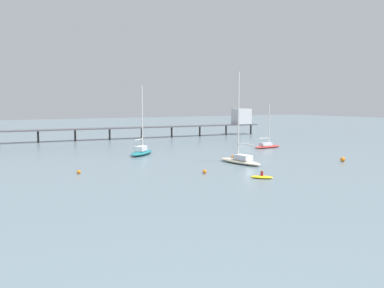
{
  "coord_description": "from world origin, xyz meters",
  "views": [
    {
      "loc": [
        -45.19,
        -57.0,
        9.98
      ],
      "look_at": [
        0.0,
        18.65,
        1.5
      ],
      "focal_mm": 41.19,
      "sensor_mm": 36.0,
      "label": 1
    }
  ],
  "objects_px": {
    "pier": "(185,122)",
    "sailboat_teal": "(141,151)",
    "mooring_buoy_mid": "(79,172)",
    "sailboat_cream": "(240,159)",
    "mooring_buoy_outer": "(343,159)",
    "mooring_buoy_inner": "(205,171)",
    "sailboat_red": "(267,145)",
    "dinghy_yellow": "(262,177)",
    "mooring_buoy_near": "(233,157)"
  },
  "relations": [
    {
      "from": "mooring_buoy_mid",
      "to": "sailboat_red",
      "type": "bearing_deg",
      "value": 16.24
    },
    {
      "from": "dinghy_yellow",
      "to": "mooring_buoy_inner",
      "type": "relative_size",
      "value": 5.43
    },
    {
      "from": "mooring_buoy_mid",
      "to": "sailboat_cream",
      "type": "bearing_deg",
      "value": -7.7
    },
    {
      "from": "dinghy_yellow",
      "to": "mooring_buoy_outer",
      "type": "distance_m",
      "value": 22.65
    },
    {
      "from": "mooring_buoy_near",
      "to": "dinghy_yellow",
      "type": "bearing_deg",
      "value": -115.46
    },
    {
      "from": "pier",
      "to": "mooring_buoy_near",
      "type": "bearing_deg",
      "value": -110.07
    },
    {
      "from": "sailboat_teal",
      "to": "sailboat_cream",
      "type": "xyz_separation_m",
      "value": [
        8.9,
        -18.88,
        0.04
      ]
    },
    {
      "from": "sailboat_teal",
      "to": "dinghy_yellow",
      "type": "height_order",
      "value": "sailboat_teal"
    },
    {
      "from": "sailboat_cream",
      "to": "mooring_buoy_inner",
      "type": "distance_m",
      "value": 11.5
    },
    {
      "from": "sailboat_cream",
      "to": "sailboat_red",
      "type": "bearing_deg",
      "value": 39.99
    },
    {
      "from": "sailboat_teal",
      "to": "dinghy_yellow",
      "type": "xyz_separation_m",
      "value": [
        3.01,
        -31.29,
        -0.56
      ]
    },
    {
      "from": "pier",
      "to": "mooring_buoy_inner",
      "type": "bearing_deg",
      "value": -117.47
    },
    {
      "from": "pier",
      "to": "sailboat_cream",
      "type": "xyz_separation_m",
      "value": [
        -19.92,
        -52.7,
        -3.34
      ]
    },
    {
      "from": "mooring_buoy_outer",
      "to": "mooring_buoy_inner",
      "type": "height_order",
      "value": "mooring_buoy_outer"
    },
    {
      "from": "sailboat_teal",
      "to": "mooring_buoy_near",
      "type": "bearing_deg",
      "value": -47.88
    },
    {
      "from": "pier",
      "to": "sailboat_red",
      "type": "distance_m",
      "value": 36.29
    },
    {
      "from": "sailboat_teal",
      "to": "mooring_buoy_mid",
      "type": "distance_m",
      "value": 22.59
    },
    {
      "from": "sailboat_teal",
      "to": "mooring_buoy_inner",
      "type": "xyz_separation_m",
      "value": [
        -1.31,
        -24.13,
        -0.48
      ]
    },
    {
      "from": "mooring_buoy_near",
      "to": "mooring_buoy_inner",
      "type": "relative_size",
      "value": 1.11
    },
    {
      "from": "pier",
      "to": "sailboat_teal",
      "type": "height_order",
      "value": "sailboat_teal"
    },
    {
      "from": "pier",
      "to": "mooring_buoy_inner",
      "type": "distance_m",
      "value": 65.44
    },
    {
      "from": "sailboat_teal",
      "to": "mooring_buoy_mid",
      "type": "height_order",
      "value": "sailboat_teal"
    },
    {
      "from": "sailboat_red",
      "to": "mooring_buoy_mid",
      "type": "bearing_deg",
      "value": -163.76
    },
    {
      "from": "mooring_buoy_mid",
      "to": "mooring_buoy_near",
      "type": "height_order",
      "value": "mooring_buoy_near"
    },
    {
      "from": "mooring_buoy_inner",
      "to": "mooring_buoy_mid",
      "type": "bearing_deg",
      "value": 150.2
    },
    {
      "from": "sailboat_teal",
      "to": "mooring_buoy_mid",
      "type": "xyz_separation_m",
      "value": [
        -16.48,
        -15.45,
        -0.49
      ]
    },
    {
      "from": "dinghy_yellow",
      "to": "mooring_buoy_inner",
      "type": "bearing_deg",
      "value": 121.13
    },
    {
      "from": "sailboat_cream",
      "to": "mooring_buoy_mid",
      "type": "bearing_deg",
      "value": 172.3
    },
    {
      "from": "sailboat_cream",
      "to": "mooring_buoy_outer",
      "type": "distance_m",
      "value": 17.5
    },
    {
      "from": "mooring_buoy_mid",
      "to": "mooring_buoy_inner",
      "type": "distance_m",
      "value": 17.48
    },
    {
      "from": "mooring_buoy_near",
      "to": "sailboat_red",
      "type": "bearing_deg",
      "value": 32.21
    },
    {
      "from": "sailboat_cream",
      "to": "mooring_buoy_near",
      "type": "bearing_deg",
      "value": 64.46
    },
    {
      "from": "sailboat_cream",
      "to": "mooring_buoy_inner",
      "type": "height_order",
      "value": "sailboat_cream"
    },
    {
      "from": "mooring_buoy_mid",
      "to": "mooring_buoy_near",
      "type": "bearing_deg",
      "value": 5.01
    },
    {
      "from": "pier",
      "to": "mooring_buoy_inner",
      "type": "xyz_separation_m",
      "value": [
        -30.13,
        -57.96,
        -3.86
      ]
    },
    {
      "from": "mooring_buoy_mid",
      "to": "mooring_buoy_inner",
      "type": "relative_size",
      "value": 0.99
    },
    {
      "from": "sailboat_cream",
      "to": "mooring_buoy_mid",
      "type": "relative_size",
      "value": 26.31
    },
    {
      "from": "sailboat_teal",
      "to": "sailboat_red",
      "type": "bearing_deg",
      "value": -4.57
    },
    {
      "from": "sailboat_red",
      "to": "pier",
      "type": "bearing_deg",
      "value": 89.78
    },
    {
      "from": "sailboat_red",
      "to": "dinghy_yellow",
      "type": "bearing_deg",
      "value": -131.52
    },
    {
      "from": "mooring_buoy_mid",
      "to": "mooring_buoy_near",
      "type": "relative_size",
      "value": 0.89
    },
    {
      "from": "sailboat_cream",
      "to": "mooring_buoy_mid",
      "type": "height_order",
      "value": "sailboat_cream"
    },
    {
      "from": "sailboat_cream",
      "to": "pier",
      "type": "bearing_deg",
      "value": 69.3
    },
    {
      "from": "sailboat_red",
      "to": "dinghy_yellow",
      "type": "height_order",
      "value": "sailboat_red"
    },
    {
      "from": "mooring_buoy_outer",
      "to": "mooring_buoy_inner",
      "type": "distance_m",
      "value": 26.34
    },
    {
      "from": "sailboat_cream",
      "to": "mooring_buoy_outer",
      "type": "xyz_separation_m",
      "value": [
        16.07,
        -6.9,
        -0.4
      ]
    },
    {
      "from": "pier",
      "to": "sailboat_red",
      "type": "xyz_separation_m",
      "value": [
        -0.14,
        -36.11,
        -3.54
      ]
    },
    {
      "from": "sailboat_red",
      "to": "mooring_buoy_mid",
      "type": "relative_size",
      "value": 17.15
    },
    {
      "from": "sailboat_teal",
      "to": "mooring_buoy_outer",
      "type": "bearing_deg",
      "value": -45.91
    },
    {
      "from": "dinghy_yellow",
      "to": "mooring_buoy_inner",
      "type": "xyz_separation_m",
      "value": [
        -4.32,
        7.15,
        0.08
      ]
    }
  ]
}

